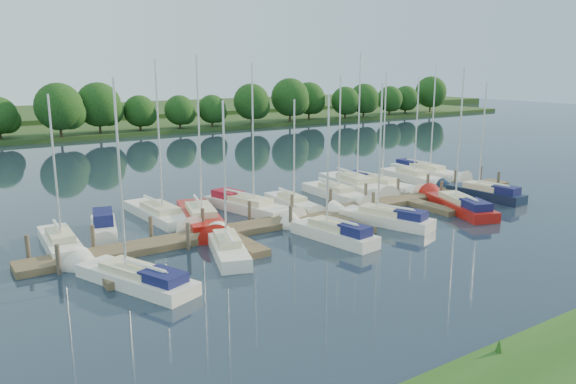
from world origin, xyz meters
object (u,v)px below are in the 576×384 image
dock (328,217)px  sailboat_n_5 (293,204)px  sailboat_n_0 (61,245)px  motorboat (104,228)px  sailboat_s_2 (332,235)px

dock → sailboat_n_5: size_ratio=4.74×
sailboat_n_5 → sailboat_n_0: bearing=5.9°
motorboat → sailboat_n_5: sailboat_n_5 is taller
dock → motorboat: 15.00m
sailboat_n_0 → motorboat: bearing=-143.6°
sailboat_n_5 → sailboat_s_2: (-2.55, -8.04, 0.07)m
sailboat_s_2 → sailboat_n_5: bearing=63.8°
dock → motorboat: motorboat is taller
dock → motorboat: size_ratio=7.48×
sailboat_n_5 → sailboat_s_2: bearing=75.7°
motorboat → sailboat_n_5: 13.86m
dock → sailboat_n_5: (-0.17, 4.20, 0.07)m
sailboat_n_5 → sailboat_s_2: size_ratio=0.91×
sailboat_s_2 → sailboat_n_0: bearing=144.3°
dock → sailboat_s_2: size_ratio=4.30×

